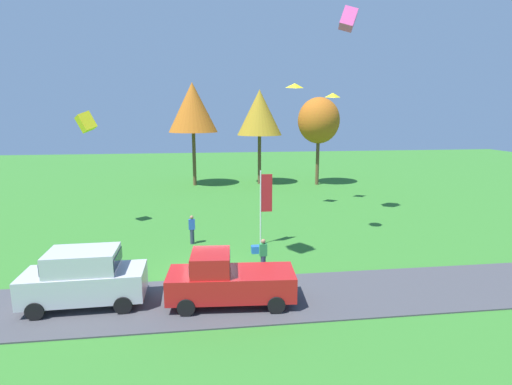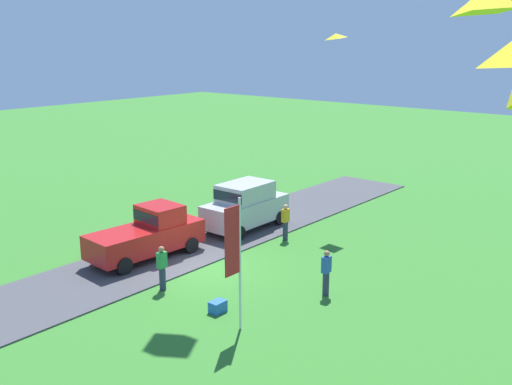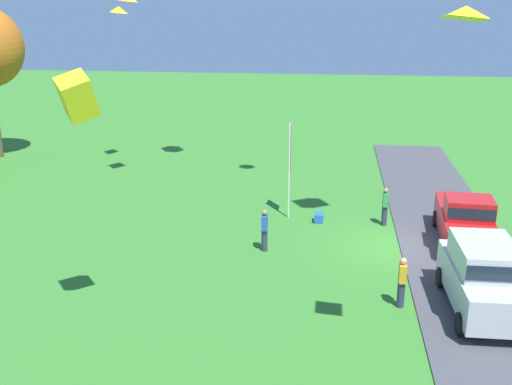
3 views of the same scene
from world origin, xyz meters
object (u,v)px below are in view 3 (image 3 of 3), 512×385
person_on_lawn (265,230)px  kite_box_high_right (77,97)px  person_watching_sky (402,282)px  car_suv_far_end (483,274)px  flag_banner (290,157)px  cooler_box (319,218)px  car_pickup_near_entrance (465,220)px  kite_diamond_mid_center (119,10)px  kite_diamond_low_drifter (466,12)px  person_beside_suv (385,206)px

person_on_lawn → kite_box_high_right: (-6.60, 4.24, 6.10)m
person_watching_sky → kite_box_high_right: (-2.64, 9.09, 6.10)m
car_suv_far_end → person_watching_sky: (0.00, 2.44, -0.42)m
flag_banner → cooler_box: bearing=-115.2°
car_pickup_near_entrance → kite_box_high_right: 15.74m
car_pickup_near_entrance → kite_diamond_mid_center: size_ratio=4.99×
person_watching_sky → person_on_lawn: bearing=50.7°
car_suv_far_end → kite_diamond_low_drifter: kite_diamond_low_drifter is taller
car_suv_far_end → cooler_box: size_ratio=8.29×
car_pickup_near_entrance → person_beside_suv: size_ratio=2.99×
person_beside_suv → kite_diamond_mid_center: kite_diamond_mid_center is taller
kite_diamond_low_drifter → flag_banner: bearing=20.0°
person_watching_sky → person_on_lawn: 6.27m
car_suv_far_end → person_on_lawn: 8.32m
flag_banner → kite_diamond_low_drifter: 14.63m
flag_banner → kite_diamond_low_drifter: bearing=-160.0°
flag_banner → kite_diamond_low_drifter: (-12.36, -4.51, 6.40)m
flag_banner → kite_box_high_right: bearing=155.7°
person_watching_sky → cooler_box: person_watching_sky is taller
kite_diamond_mid_center → kite_diamond_low_drifter: bearing=-143.3°
cooler_box → kite_box_high_right: size_ratio=0.51×
flag_banner → cooler_box: (-0.66, -1.40, -2.57)m
person_watching_sky → cooler_box: size_ratio=3.05×
car_pickup_near_entrance → flag_banner: (2.63, 7.23, 1.66)m
person_beside_suv → kite_diamond_low_drifter: size_ratio=1.91×
flag_banner → kite_box_high_right: (-10.80, 4.87, 4.21)m
car_suv_far_end → kite_diamond_mid_center: (15.25, 16.65, 7.67)m
person_beside_suv → kite_diamond_low_drifter: (-11.65, -0.26, 8.28)m
car_suv_far_end → person_beside_suv: car_suv_far_end is taller
car_pickup_near_entrance → person_on_lawn: 8.02m
car_suv_far_end → flag_banner: (8.16, 6.66, 1.47)m
cooler_box → kite_diamond_low_drifter: (-11.70, -3.11, 8.96)m
person_on_lawn → person_watching_sky: bearing=-129.3°
car_suv_far_end → cooler_box: car_suv_far_end is taller
cooler_box → kite_diamond_low_drifter: bearing=-165.1°
flag_banner → person_beside_suv: bearing=-99.5°
car_pickup_near_entrance → person_on_lawn: (-1.56, 7.87, -0.23)m
cooler_box → car_pickup_near_entrance: bearing=-108.7°
person_beside_suv → kite_diamond_mid_center: bearing=61.3°
car_pickup_near_entrance → kite_diamond_low_drifter: (-9.73, 2.72, 8.06)m
car_suv_far_end → kite_diamond_mid_center: size_ratio=4.52×
car_suv_far_end → person_beside_suv: (7.46, 2.41, -0.42)m
flag_banner → kite_diamond_mid_center: 13.73m
car_pickup_near_entrance → car_suv_far_end: bearing=174.1°
kite_diamond_mid_center → person_on_lawn: bearing=-140.3°
kite_diamond_low_drifter → person_on_lawn: bearing=32.2°
cooler_box → kite_diamond_mid_center: 16.33m
kite_diamond_low_drifter → car_pickup_near_entrance: bearing=-15.6°
person_on_lawn → car_pickup_near_entrance: bearing=-78.8°
kite_box_high_right → kite_diamond_mid_center: (17.88, 5.12, 1.99)m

